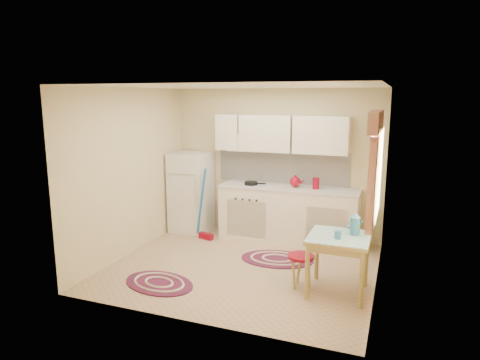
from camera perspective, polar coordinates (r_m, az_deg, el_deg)
name	(u,v)px	position (r m, az deg, el deg)	size (l,w,h in m)	color
room_shell	(259,153)	(5.92, 2.57, 3.58)	(3.64, 3.60, 2.52)	tan
fridge	(191,192)	(7.61, -6.54, -1.64)	(0.65, 0.60, 1.40)	white
broom	(206,205)	(7.14, -4.61, -3.29)	(0.28, 0.12, 1.20)	#1C67B4
base_cabinets	(288,215)	(7.12, 6.44, -4.70)	(2.25, 0.60, 0.88)	white
countertop	(289,188)	(7.00, 6.53, -1.08)	(2.27, 0.62, 0.04)	beige
frying_pan	(251,183)	(7.13, 1.48, -0.43)	(0.22, 0.22, 0.05)	black
red_kettle	(295,182)	(6.96, 7.36, -0.22)	(0.19, 0.17, 0.19)	maroon
red_canister	(316,184)	(6.89, 10.07, -0.53)	(0.10, 0.10, 0.16)	maroon
table	(338,265)	(5.42, 12.90, -10.97)	(0.72, 0.72, 0.72)	tan
stool	(301,271)	(5.55, 8.07, -11.92)	(0.34, 0.34, 0.42)	maroon
coffee_pot	(355,223)	(5.35, 15.09, -5.59)	(0.15, 0.13, 0.30)	#2A6581
mug	(338,235)	(5.19, 12.91, -7.17)	(0.09, 0.09, 0.10)	#2A6581
rug_center	(277,259)	(6.44, 4.96, -10.45)	(1.07, 0.71, 0.02)	maroon
rug_left	(159,283)	(5.76, -10.74, -13.35)	(0.99, 0.66, 0.02)	maroon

